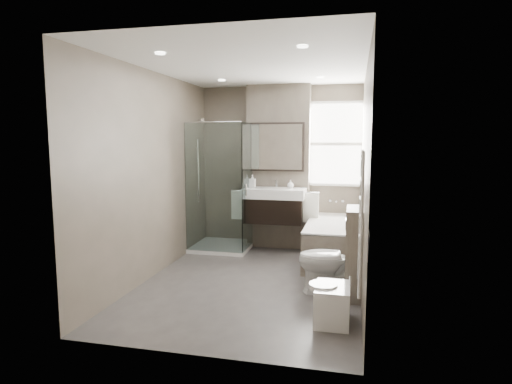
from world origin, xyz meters
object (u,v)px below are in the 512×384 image
(vanity, at_px, (274,205))
(bathtub, at_px, (333,240))
(toilet, at_px, (332,260))
(bidet, at_px, (332,303))

(vanity, xyz_separation_m, bathtub, (0.92, -0.33, -0.43))
(toilet, bearing_deg, bathtub, 175.39)
(toilet, relative_size, bidet, 1.63)
(toilet, distance_m, bidet, 0.84)
(vanity, distance_m, bathtub, 1.07)
(vanity, height_order, toilet, vanity)
(bathtub, xyz_separation_m, toilet, (0.05, -1.29, 0.07))
(bathtub, distance_m, toilet, 1.29)
(toilet, bearing_deg, bidet, -3.48)
(vanity, relative_size, bathtub, 0.59)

